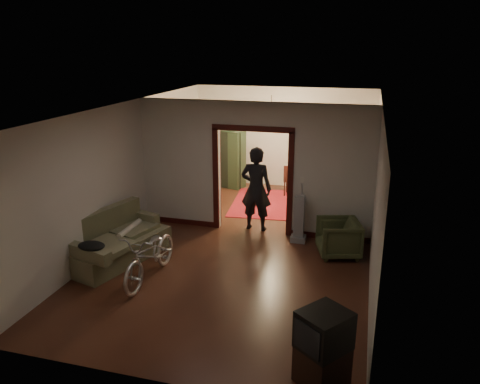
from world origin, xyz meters
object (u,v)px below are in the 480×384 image
at_px(bicycle, 151,255).
at_px(desk, 316,182).
at_px(sofa, 117,237).
at_px(armchair, 338,238).
at_px(person, 256,189).
at_px(locker, 230,159).

bearing_deg(bicycle, desk, 69.99).
relative_size(sofa, bicycle, 1.17).
bearing_deg(armchair, desk, 177.03).
height_order(bicycle, person, person).
bearing_deg(sofa, person, 61.69).
bearing_deg(armchair, bicycle, -74.97).
bearing_deg(person, locker, -61.23).
relative_size(armchair, locker, 0.48).
distance_m(armchair, locker, 5.09).
height_order(person, desk, person).
height_order(sofa, person, person).
relative_size(bicycle, locker, 1.07).
distance_m(armchair, desk, 3.83).
height_order(sofa, bicycle, sofa).
bearing_deg(sofa, desk, 74.31).
xyz_separation_m(bicycle, person, (1.20, 2.72, 0.47)).
bearing_deg(sofa, armchair, 34.19).
distance_m(bicycle, armchair, 3.56).
height_order(bicycle, armchair, bicycle).
bearing_deg(desk, locker, 165.99).
distance_m(bicycle, locker, 5.69).
height_order(sofa, desk, sofa).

